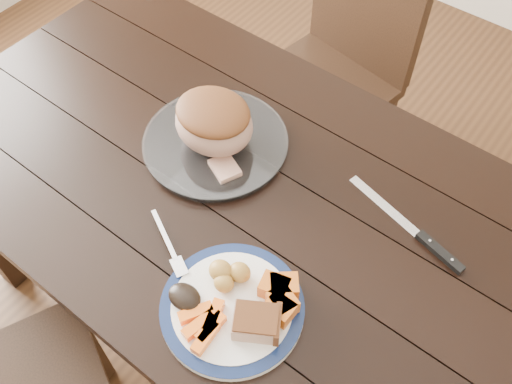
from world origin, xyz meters
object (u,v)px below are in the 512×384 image
Objects in this scene: roast_joint at (214,124)px; dining_table at (235,205)px; fork at (170,247)px; carving_knife at (425,240)px; dinner_plate at (232,308)px; chair_far at (338,61)px; pork_slice at (256,322)px; serving_platter at (216,144)px.

dining_table is at bearing -29.64° from roast_joint.
carving_knife is at bearing 66.89° from fork.
dinner_plate is 0.44m from carving_knife.
chair_far is 1.07m from dinner_plate.
dining_table is at bearing -150.15° from carving_knife.
dinner_plate is 3.32× the size of pork_slice.
pork_slice is 0.45× the size of roast_joint.
serving_platter is (-0.30, 0.31, 0.00)m from dinner_plate.
roast_joint reaches higher than dinner_plate.
pork_slice is (0.06, -0.01, 0.03)m from dinner_plate.
dinner_plate is at bearing 118.90° from chair_far.
roast_joint is at bearing -159.46° from carving_knife.
serving_platter is at bearing 180.00° from roast_joint.
chair_far is at bearing 109.72° from dinner_plate.
dining_table is at bearing -29.64° from serving_platter.
chair_far is 10.75× the size of pork_slice.
pork_slice is 0.42m from carving_knife.
roast_joint reaches higher than fork.
pork_slice is 0.27× the size of carving_knife.
roast_joint is (-0.10, 0.06, 0.17)m from dining_table.
roast_joint is at bearing 150.36° from dining_table.
serving_platter is 1.78× the size of roast_joint.
serving_platter is at bearing 134.27° from dinner_plate.
carving_knife is at bearing 142.87° from chair_far.
dinner_plate is (0.20, -0.25, 0.10)m from dining_table.
serving_platter is 0.54m from carving_knife.
dinner_plate is 0.07m from pork_slice.
fork is at bearing -87.29° from dining_table.
carving_knife is at bearing 58.65° from dinner_plate.
dining_table is 18.57× the size of pork_slice.
chair_far is 0.72m from serving_platter.
pork_slice reaches higher than fork.
roast_joint is (-0.12, 0.29, 0.06)m from fork.
pork_slice reaches higher than carving_knife.
chair_far is 2.94× the size of carving_knife.
chair_far is at bearing 101.98° from dining_table.
serving_platter is at bearing 150.36° from dining_table.
roast_joint is 0.61× the size of carving_knife.
pork_slice reaches higher than dining_table.
carving_knife is (0.17, 0.38, -0.03)m from pork_slice.
chair_far is 5.58× the size of fork.
roast_joint is (-0.30, 0.31, 0.07)m from dinner_plate.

